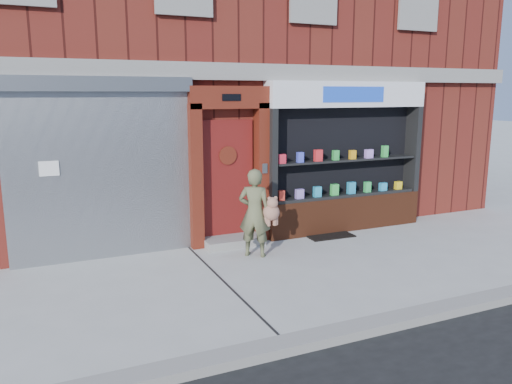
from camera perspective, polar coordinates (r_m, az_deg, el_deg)
ground at (r=8.19m, az=6.74°, el=-8.64°), size 80.00×80.00×0.00m
curb at (r=6.56m, az=16.65°, el=-13.71°), size 60.00×0.30×0.12m
building at (r=13.26m, az=-6.71°, el=16.47°), size 12.00×8.16×8.00m
shutter_bay at (r=8.65m, az=-17.36°, el=3.72°), size 3.10×0.30×3.04m
red_door_bay at (r=9.15m, az=-3.08°, el=2.95°), size 1.52×0.58×2.90m
pharmacy_bay at (r=10.27m, az=10.16°, el=3.22°), size 3.50×0.41×3.00m
woman at (r=8.52m, az=0.04°, el=-2.37°), size 0.74×0.63×1.53m
doormat at (r=10.05m, az=8.19°, el=-4.84°), size 0.94×0.68×0.02m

